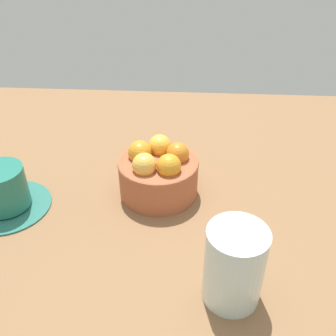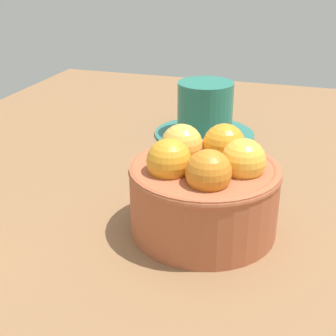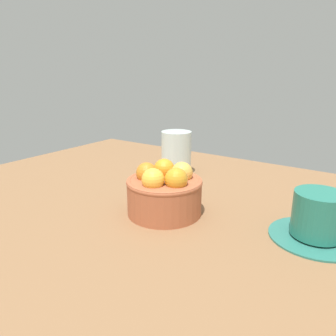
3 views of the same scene
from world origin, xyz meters
The scene contains 4 objects.
ground_plane centered at (0.00, 0.00, -2.10)cm, with size 112.09×87.55×4.20cm, color brown.
terracotta_bowl centered at (-0.01, 0.00, 4.30)cm, with size 13.59×13.59×9.38cm.
coffee_cup centered at (-24.60, -5.75, 3.22)cm, with size 13.98×13.98×7.52cm.
water_glass centered at (10.98, -20.67, 5.43)cm, with size 7.39×7.39×10.86cm, color silver.
Camera 1 is at (5.05, -52.07, 40.99)cm, focal length 40.48 mm.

